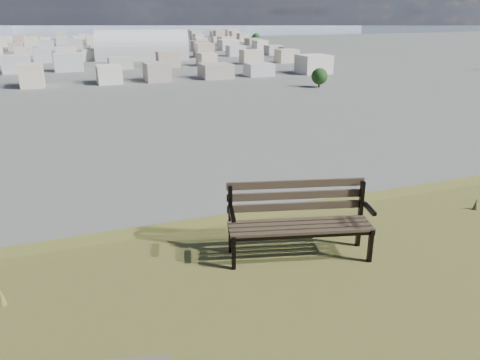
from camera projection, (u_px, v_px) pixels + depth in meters
name	position (u px, v px, depth m)	size (l,w,h in m)	color
park_bench	(299.00, 216.00, 5.48)	(1.74, 0.93, 0.87)	#403325
arena	(143.00, 50.00, 287.11)	(58.61, 33.84, 23.25)	silver
city_blocks	(64.00, 45.00, 358.29)	(395.00, 361.00, 7.00)	beige
city_trees	(19.00, 52.00, 282.67)	(406.52, 387.20, 9.98)	#35271A
bay_water	(59.00, 29.00, 805.14)	(2400.00, 700.00, 0.12)	#7F90A1
far_hills	(32.00, 13.00, 1219.84)	(2050.00, 340.00, 60.00)	#98A4BD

